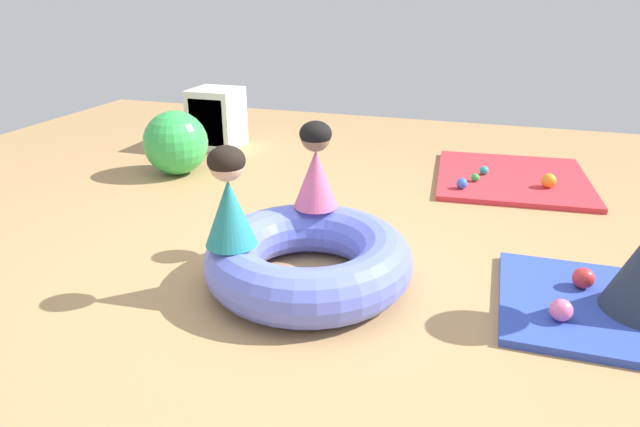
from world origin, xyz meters
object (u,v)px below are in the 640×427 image
at_px(play_ball_green, 475,177).
at_px(play_ball_orange, 549,181).
at_px(inflatable_cushion, 308,259).
at_px(child_in_pink, 316,166).
at_px(child_in_teal, 229,198).
at_px(play_ball_teal, 484,170).
at_px(play_ball_blue, 462,184).
at_px(play_ball_red, 583,278).
at_px(exercise_ball_large, 176,143).
at_px(storage_cube, 216,119).
at_px(play_ball_pink, 561,310).

height_order(play_ball_green, play_ball_orange, play_ball_orange).
bearing_deg(inflatable_cushion, child_in_pink, 102.29).
distance_m(child_in_teal, play_ball_teal, 2.58).
bearing_deg(play_ball_blue, play_ball_green, 66.85).
bearing_deg(play_ball_red, inflatable_cushion, -167.19).
xyz_separation_m(child_in_pink, play_ball_teal, (0.89, 1.67, -0.45)).
bearing_deg(play_ball_green, play_ball_blue, -113.15).
relative_size(exercise_ball_large, storage_cube, 0.94).
relative_size(play_ball_green, play_ball_red, 0.59).
height_order(play_ball_blue, play_ball_teal, play_ball_blue).
xyz_separation_m(play_ball_teal, play_ball_pink, (0.42, -2.10, 0.02)).
xyz_separation_m(child_in_teal, play_ball_blue, (0.99, 1.87, -0.45)).
xyz_separation_m(play_ball_green, play_ball_blue, (-0.09, -0.21, 0.01)).
bearing_deg(exercise_ball_large, inflatable_cushion, -41.21).
xyz_separation_m(play_ball_blue, storage_cube, (-2.38, 0.63, 0.20)).
distance_m(child_in_pink, play_ball_green, 1.75).
bearing_deg(storage_cube, play_ball_pink, -38.26).
bearing_deg(play_ball_pink, play_ball_teal, 101.44).
distance_m(play_ball_blue, exercise_ball_large, 2.32).
bearing_deg(play_ball_pink, play_ball_orange, 88.33).
relative_size(child_in_pink, play_ball_green, 7.82).
bearing_deg(play_ball_green, play_ball_orange, 2.11).
relative_size(inflatable_cushion, play_ball_green, 17.07).
bearing_deg(play_ball_orange, exercise_ball_large, -171.44).
bearing_deg(child_in_pink, storage_cube, 14.68).
bearing_deg(play_ball_teal, play_ball_red, -72.31).
bearing_deg(play_ball_red, play_ball_pink, -110.42).
relative_size(inflatable_cushion, child_in_teal, 2.18).
bearing_deg(play_ball_red, play_ball_teal, 107.69).
distance_m(play_ball_teal, exercise_ball_large, 2.53).
bearing_deg(exercise_ball_large, play_ball_green, 9.98).
distance_m(play_ball_green, play_ball_pink, 1.96).
relative_size(play_ball_green, storage_cube, 0.11).
relative_size(child_in_pink, child_in_teal, 1.00).
distance_m(play_ball_blue, play_ball_pink, 1.79).
height_order(child_in_pink, play_ball_orange, child_in_pink).
bearing_deg(play_ball_teal, storage_cube, 174.80).
distance_m(play_ball_teal, play_ball_red, 1.83).
height_order(play_ball_orange, play_ball_pink, play_ball_orange).
relative_size(play_ball_teal, play_ball_pink, 0.66).
distance_m(child_in_teal, play_ball_pink, 1.63).
xyz_separation_m(child_in_pink, play_ball_green, (0.84, 1.47, -0.46)).
xyz_separation_m(child_in_pink, play_ball_blue, (0.75, 1.27, -0.45)).
bearing_deg(play_ball_teal, play_ball_orange, -20.18).
bearing_deg(child_in_teal, child_in_pink, -127.56).
height_order(child_in_pink, child_in_teal, child_in_teal).
xyz_separation_m(child_in_teal, play_ball_teal, (1.13, 2.28, -0.45)).
relative_size(play_ball_green, play_ball_orange, 0.58).
relative_size(play_ball_orange, storage_cube, 0.20).
distance_m(child_in_pink, play_ball_orange, 2.08).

